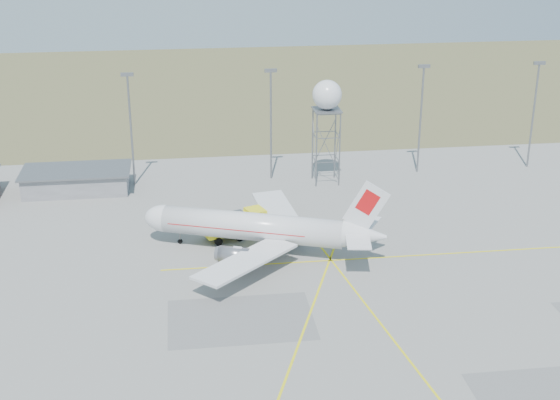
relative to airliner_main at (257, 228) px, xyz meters
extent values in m
plane|color=gray|center=(15.97, -34.50, -3.81)|extent=(400.00, 400.00, 0.00)
cube|color=brown|center=(15.97, 105.50, -3.80)|extent=(400.00, 120.00, 0.03)
cube|color=gray|center=(-29.03, 29.50, -2.01)|extent=(18.00, 9.00, 3.60)
cube|color=slate|center=(-29.03, 29.50, -0.06)|extent=(19.00, 10.00, 0.30)
cylinder|color=slate|center=(-19.03, 31.50, 6.19)|extent=(0.36, 0.36, 20.00)
cube|color=slate|center=(-19.03, 31.50, 16.39)|extent=(2.20, 0.50, 0.60)
cylinder|color=slate|center=(5.97, 31.50, 6.19)|extent=(0.36, 0.36, 20.00)
cube|color=slate|center=(5.97, 31.50, 16.39)|extent=(2.20, 0.50, 0.60)
cylinder|color=slate|center=(33.97, 31.50, 6.19)|extent=(0.36, 0.36, 20.00)
cube|color=slate|center=(33.97, 31.50, 16.39)|extent=(2.20, 0.50, 0.60)
cylinder|color=slate|center=(55.97, 31.50, 6.19)|extent=(0.36, 0.36, 20.00)
cube|color=slate|center=(55.97, 31.50, 16.39)|extent=(2.20, 0.50, 0.60)
cylinder|color=silver|center=(-0.59, 0.22, 0.11)|extent=(26.54, 13.38, 4.13)
ellipsoid|color=silver|center=(-13.12, 4.98, 0.11)|extent=(7.64, 6.20, 4.13)
cube|color=black|center=(-14.28, 5.42, 0.73)|extent=(2.27, 2.68, 1.01)
cone|color=silver|center=(14.84, -5.64, 0.42)|extent=(7.25, 6.06, 4.13)
cube|color=silver|center=(14.84, -5.64, 4.75)|extent=(6.29, 2.64, 7.76)
cube|color=red|center=(15.04, -5.71, 5.47)|extent=(3.45, 1.59, 3.98)
cube|color=silver|center=(15.53, -2.37, 0.93)|extent=(5.10, 6.48, 0.19)
cube|color=silver|center=(13.19, -8.54, 0.93)|extent=(5.10, 6.48, 0.19)
cube|color=silver|center=(4.16, 8.35, -0.92)|extent=(6.43, 16.89, 0.37)
cube|color=silver|center=(-2.44, -9.01, -0.92)|extent=(15.42, 14.91, 0.37)
cylinder|color=slate|center=(0.57, 6.18, -1.85)|extent=(4.89, 3.76, 2.37)
cylinder|color=slate|center=(-3.68, -5.00, -1.85)|extent=(4.89, 3.76, 2.37)
cube|color=red|center=(-2.52, 0.96, 0.21)|extent=(20.77, 11.22, 0.12)
cylinder|color=black|center=(-11.19, 4.25, -3.35)|extent=(0.93, 0.93, 0.93)
cube|color=black|center=(1.34, -0.51, -3.35)|extent=(3.16, 6.15, 0.93)
cylinder|color=slate|center=(1.34, -0.51, -2.88)|extent=(0.32, 0.32, 1.86)
cylinder|color=slate|center=(13.46, 26.05, 2.99)|extent=(0.25, 0.25, 13.61)
cylinder|color=slate|center=(17.65, 26.05, 2.99)|extent=(0.25, 0.25, 13.61)
cylinder|color=slate|center=(17.65, 30.24, 2.99)|extent=(0.25, 0.25, 13.61)
cylinder|color=slate|center=(13.46, 30.24, 2.99)|extent=(0.25, 0.25, 13.61)
cube|color=slate|center=(15.56, 28.14, 9.80)|extent=(4.79, 4.79, 0.26)
sphere|color=silver|center=(15.56, 28.14, 12.52)|extent=(5.23, 5.23, 5.23)
cube|color=yellow|center=(-2.77, 5.69, -1.62)|extent=(10.39, 6.48, 2.41)
cube|color=yellow|center=(0.52, 6.90, -0.64)|extent=(3.52, 3.78, 1.53)
cube|color=black|center=(1.24, 7.16, -0.53)|extent=(1.08, 2.71, 1.10)
cube|color=slate|center=(-3.80, 5.32, -0.20)|extent=(6.05, 4.35, 0.44)
camera|label=1|loc=(-10.31, -103.91, 45.19)|focal=50.00mm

